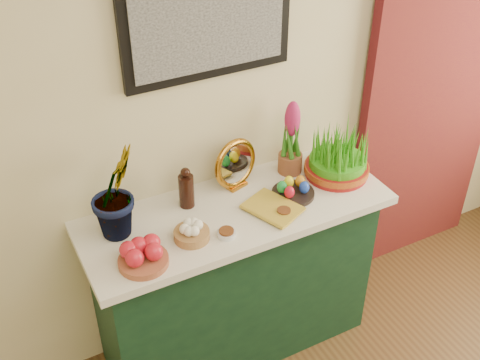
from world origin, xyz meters
name	(u,v)px	position (x,y,z in m)	size (l,w,h in m)	color
sideboard	(235,282)	(-0.04, 2.00, 0.42)	(1.30, 0.45, 0.85)	#13341D
tablecloth	(235,211)	(-0.04, 2.00, 0.87)	(1.40, 0.55, 0.04)	beige
hyacinth_green	(113,179)	(-0.54, 2.09, 1.16)	(0.27, 0.23, 0.53)	#2B7119
apple_bowl	(143,256)	(-0.52, 1.85, 0.93)	(0.21, 0.21, 0.10)	brown
garlic_basket	(192,232)	(-0.29, 1.90, 0.92)	(0.18, 0.18, 0.08)	#B07447
vinegar_cruet	(186,189)	(-0.22, 2.12, 0.98)	(0.07, 0.07, 0.20)	black
mirror	(235,164)	(0.04, 2.15, 1.01)	(0.25, 0.12, 0.24)	#B5751E
book	(260,217)	(0.02, 1.87, 0.91)	(0.16, 0.24, 0.03)	#B3952B
spice_dish_left	(226,233)	(-0.16, 1.85, 0.90)	(0.08, 0.08, 0.03)	silver
spice_dish_right	(284,213)	(0.13, 1.86, 0.90)	(0.08, 0.08, 0.03)	silver
egg_plate	(293,190)	(0.24, 1.96, 0.92)	(0.25, 0.25, 0.08)	black
hyacinth_pink	(291,141)	(0.33, 2.14, 1.06)	(0.12, 0.12, 0.38)	brown
wheatgrass_sabzeh	(338,155)	(0.51, 2.01, 1.00)	(0.31, 0.31, 0.25)	maroon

